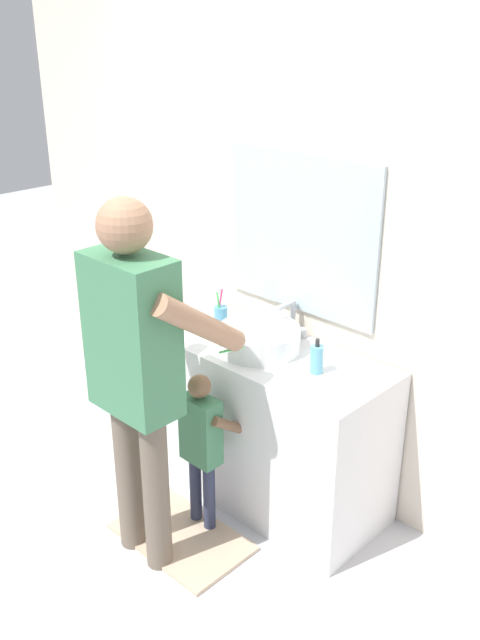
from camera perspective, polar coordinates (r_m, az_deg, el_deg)
The scene contains 10 objects.
ground_plane at distance 3.62m, azimuth -1.71°, elevation -15.54°, with size 14.00×14.00×0.00m, color silver.
back_wall at distance 3.40m, azimuth 5.54°, elevation 7.54°, with size 4.40×0.10×2.70m.
vanity_cabinet at distance 3.56m, azimuth 1.69°, elevation -8.22°, with size 1.32×0.54×0.82m, color white.
sink_basin at distance 3.32m, azimuth 1.56°, elevation -1.51°, with size 0.40×0.40×0.11m.
faucet at distance 3.47m, azimuth 4.18°, elevation 0.06°, with size 0.18×0.14×0.18m.
toothbrush_cup at distance 3.59m, azimuth -1.58°, elevation 0.48°, with size 0.07×0.07×0.21m.
soap_bottle at distance 3.12m, azimuth 6.27°, elevation -3.19°, with size 0.06×0.06×0.16m.
bath_mat at distance 3.48m, azimuth -4.78°, elevation -17.25°, with size 0.64×0.40×0.02m, color #CCAD8E.
child_toddler at distance 3.27m, azimuth -3.11°, elevation -9.64°, with size 0.25×0.25×0.83m.
adult_parent at distance 2.89m, azimuth -8.43°, elevation -3.03°, with size 0.52×0.55×1.67m.
Camera 1 is at (2.02, -1.95, 2.29)m, focal length 39.21 mm.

